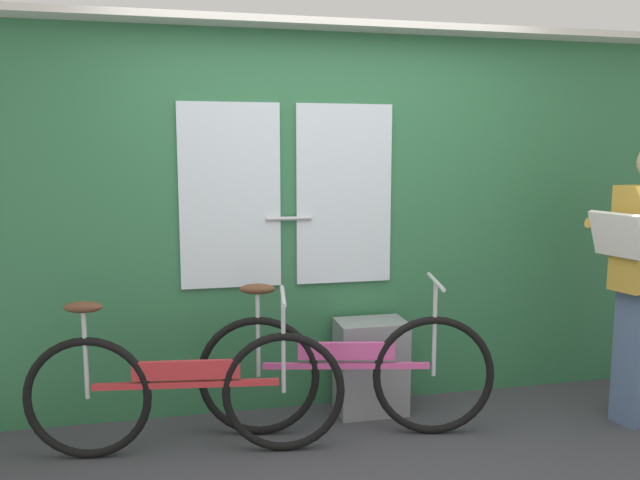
# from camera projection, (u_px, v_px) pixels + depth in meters

# --- Properties ---
(train_door_wall) EXTENTS (5.08, 0.28, 2.36)m
(train_door_wall) POSITION_uv_depth(u_px,v_px,m) (318.00, 213.00, 3.98)
(train_door_wall) COLOR #2D6B42
(train_door_wall) RESTS_ON ground_plane
(bicycle_near_door) EXTENTS (1.66, 0.52, 0.90)m
(bicycle_near_door) POSITION_uv_depth(u_px,v_px,m) (345.00, 372.00, 3.63)
(bicycle_near_door) COLOR black
(bicycle_near_door) RESTS_ON ground_plane
(bicycle_leaning_behind) EXTENTS (1.67, 0.44, 0.87)m
(bicycle_leaning_behind) POSITION_uv_depth(u_px,v_px,m) (185.00, 391.00, 3.38)
(bicycle_leaning_behind) COLOR black
(bicycle_leaning_behind) RESTS_ON ground_plane
(trash_bin_by_wall) EXTENTS (0.42, 0.28, 0.58)m
(trash_bin_by_wall) POSITION_uv_depth(u_px,v_px,m) (371.00, 366.00, 3.96)
(trash_bin_by_wall) COLOR gray
(trash_bin_by_wall) RESTS_ON ground_plane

